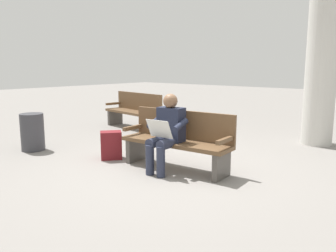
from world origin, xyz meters
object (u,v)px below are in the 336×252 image
bench_near (178,139)px  backpack (111,145)px  trash_bin (32,132)px  support_pillar (322,63)px  bench_far (134,110)px  person_seated (167,131)px

bench_near → backpack: bearing=9.9°
backpack → trash_bin: 1.71m
backpack → support_pillar: support_pillar is taller
backpack → bench_far: bench_far is taller
bench_near → bench_far: size_ratio=0.99×
bench_far → trash_bin: 2.92m
bench_far → backpack: bearing=135.8°
backpack → bench_far: size_ratio=0.26×
backpack → bench_far: 2.99m
bench_near → trash_bin: bench_near is taller
person_seated → trash_bin: bearing=8.3°
person_seated → bench_far: (3.03, -2.27, -0.17)m
bench_near → support_pillar: 3.56m
bench_near → trash_bin: (2.83, 0.87, -0.11)m
bench_near → bench_far: bearing=-38.2°
bench_far → trash_bin: bench_far is taller
support_pillar → bench_near: bearing=70.6°
support_pillar → bench_far: bearing=15.1°
person_seated → bench_far: 3.79m
person_seated → trash_bin: size_ratio=1.68×
person_seated → bench_far: bearing=-41.4°
support_pillar → trash_bin: support_pillar is taller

